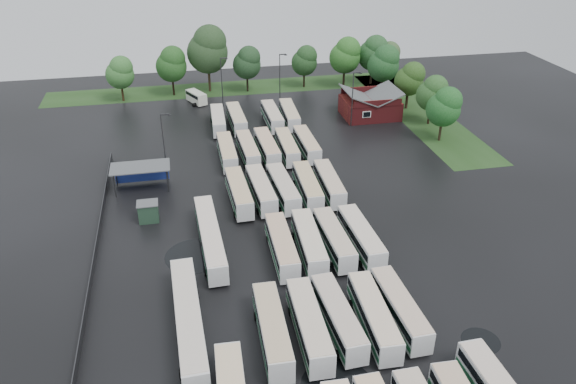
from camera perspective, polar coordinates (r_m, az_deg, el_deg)
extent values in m
plane|color=black|center=(65.10, 0.41, -7.05)|extent=(160.00, 160.00, 0.00)
cube|color=maroon|center=(107.19, 8.31, 8.48)|extent=(10.00, 8.00, 3.40)
cube|color=#4C4F51|center=(105.54, 7.11, 9.74)|extent=(5.07, 8.60, 2.19)
cube|color=#4C4F51|center=(107.19, 9.69, 9.85)|extent=(5.07, 8.60, 2.19)
cube|color=maroon|center=(102.93, 9.12, 8.87)|extent=(9.00, 0.20, 1.20)
cube|color=silver|center=(102.87, 8.00, 7.81)|extent=(1.60, 0.12, 1.20)
cylinder|color=#2D2D30|center=(80.95, -17.21, 0.59)|extent=(0.16, 0.16, 3.40)
cylinder|color=#2D2D30|center=(80.41, -12.13, 1.09)|extent=(0.16, 0.16, 3.40)
cylinder|color=#2D2D30|center=(83.80, -17.07, 1.59)|extent=(0.16, 0.16, 3.40)
cylinder|color=#2D2D30|center=(83.28, -12.17, 2.08)|extent=(0.16, 0.16, 3.40)
cube|color=#4C4F51|center=(81.25, -14.81, 2.48)|extent=(8.20, 4.20, 0.15)
cube|color=navy|center=(83.77, -14.62, 1.87)|extent=(7.60, 0.08, 2.60)
cube|color=#1D3826|center=(74.23, -14.00, -1.99)|extent=(2.50, 2.00, 2.50)
cube|color=#4C4F51|center=(73.59, -14.12, -1.11)|extent=(2.70, 2.20, 0.12)
cube|color=#1F3E16|center=(123.28, -5.05, 10.50)|extent=(80.00, 10.00, 0.01)
cube|color=#1F3E16|center=(111.44, 13.15, 7.88)|extent=(10.00, 50.00, 0.01)
cube|color=#2D2D30|center=(71.30, -18.79, -4.72)|extent=(0.10, 50.00, 1.20)
cube|color=silver|center=(53.72, -1.61, -13.81)|extent=(2.62, 11.19, 2.55)
cube|color=black|center=(53.38, -1.62, -13.41)|extent=(2.67, 10.75, 0.82)
cube|color=#0E4125|center=(54.10, -1.60, -14.25)|extent=(2.66, 10.97, 0.56)
cube|color=#CCB18A|center=(52.84, -1.63, -12.75)|extent=(2.52, 10.86, 0.11)
cylinder|color=black|center=(52.09, -0.86, -17.44)|extent=(2.37, 0.89, 0.89)
cylinder|color=black|center=(57.20, -2.25, -12.40)|extent=(2.37, 0.89, 0.89)
cube|color=silver|center=(54.23, 2.13, -13.32)|extent=(2.56, 11.25, 2.57)
cube|color=black|center=(53.89, 2.14, -12.92)|extent=(2.60, 10.80, 0.82)
cube|color=#1A4C2B|center=(54.61, 2.12, -13.77)|extent=(2.60, 11.03, 0.57)
cube|color=beige|center=(53.35, 2.16, -12.26)|extent=(2.46, 10.91, 0.11)
cylinder|color=black|center=(52.61, 3.06, -16.91)|extent=(2.38, 0.90, 0.90)
cylinder|color=black|center=(57.70, 1.26, -11.95)|extent=(2.38, 0.90, 0.90)
cube|color=silver|center=(55.29, 5.09, -12.54)|extent=(2.81, 10.93, 2.48)
cube|color=black|center=(54.97, 5.11, -12.15)|extent=(2.84, 10.50, 0.79)
cube|color=#154D2D|center=(55.65, 5.07, -12.97)|extent=(2.85, 10.72, 0.55)
cube|color=beige|center=(54.46, 5.15, -11.52)|extent=(2.71, 10.60, 0.11)
cylinder|color=black|center=(53.71, 6.10, -15.90)|extent=(2.30, 0.87, 0.87)
cylinder|color=black|center=(58.61, 4.08, -11.30)|extent=(2.30, 0.87, 0.87)
cube|color=silver|center=(55.78, 8.69, -12.35)|extent=(2.68, 11.04, 2.51)
cube|color=black|center=(55.46, 8.73, -11.95)|extent=(2.72, 10.60, 0.80)
cube|color=#0D4323|center=(56.14, 8.65, -12.77)|extent=(2.72, 10.82, 0.55)
cube|color=beige|center=(54.95, 8.79, -11.32)|extent=(2.57, 10.71, 0.11)
cylinder|color=black|center=(54.24, 9.86, -15.69)|extent=(2.33, 0.88, 0.88)
cylinder|color=black|center=(59.08, 7.46, -11.12)|extent=(2.33, 0.88, 0.88)
cube|color=silver|center=(57.15, 11.27, -11.51)|extent=(2.49, 10.73, 2.45)
cube|color=black|center=(56.84, 11.32, -11.13)|extent=(2.53, 10.31, 0.78)
cube|color=#0E4823|center=(57.49, 11.22, -11.92)|extent=(2.53, 10.52, 0.54)
cube|color=beige|center=(56.35, 11.39, -10.52)|extent=(2.39, 10.41, 0.11)
cylinder|color=black|center=(55.64, 12.48, -14.65)|extent=(2.27, 0.85, 0.85)
cylinder|color=black|center=(60.33, 9.95, -10.39)|extent=(2.27, 0.85, 0.85)
cube|color=silver|center=(64.68, -0.65, -5.52)|extent=(2.49, 11.04, 2.52)
cube|color=black|center=(64.40, -0.65, -5.14)|extent=(2.53, 10.60, 0.81)
cube|color=#0B4721|center=(64.99, -0.65, -5.92)|extent=(2.53, 10.82, 0.55)
cube|color=#D5AF8B|center=(63.96, -0.66, -4.55)|extent=(2.39, 10.70, 0.11)
cylinder|color=black|center=(62.60, -0.02, -8.24)|extent=(2.34, 0.88, 0.88)
cylinder|color=black|center=(68.26, -1.22, -4.77)|extent=(2.34, 0.88, 0.88)
cube|color=silver|center=(65.25, 2.14, -5.16)|extent=(2.86, 11.34, 2.58)
cube|color=black|center=(64.97, 2.15, -4.78)|extent=(2.89, 10.89, 0.82)
cube|color=#195330|center=(65.57, 2.13, -5.57)|extent=(2.89, 11.12, 0.57)
cube|color=beige|center=(64.52, 2.16, -4.17)|extent=(2.75, 11.00, 0.11)
cylinder|color=black|center=(63.14, 2.89, -7.90)|extent=(2.39, 0.90, 0.90)
cylinder|color=black|center=(68.88, 1.42, -4.43)|extent=(2.39, 0.90, 0.90)
cube|color=silver|center=(66.18, 4.67, -4.79)|extent=(2.51, 10.83, 2.47)
cube|color=black|center=(65.91, 4.69, -4.43)|extent=(2.56, 10.40, 0.79)
cube|color=#154027|center=(66.48, 4.65, -5.18)|extent=(2.55, 10.62, 0.54)
cube|color=beige|center=(65.49, 4.71, -3.85)|extent=(2.42, 10.51, 0.11)
cylinder|color=black|center=(64.17, 5.47, -7.36)|extent=(2.29, 0.86, 0.86)
cylinder|color=black|center=(69.63, 3.86, -4.11)|extent=(2.29, 0.86, 0.86)
cube|color=silver|center=(66.83, 7.40, -4.54)|extent=(2.64, 11.16, 2.54)
cube|color=black|center=(66.55, 7.43, -4.17)|extent=(2.68, 10.72, 0.81)
cube|color=#1C4A2C|center=(67.13, 7.37, -4.94)|extent=(2.68, 10.94, 0.56)
cube|color=beige|center=(66.12, 7.47, -3.58)|extent=(2.53, 10.83, 0.11)
cylinder|color=black|center=(64.79, 8.32, -7.15)|extent=(2.36, 0.89, 0.89)
cylinder|color=black|center=(70.33, 6.44, -3.87)|extent=(2.36, 0.89, 0.89)
cube|color=silver|center=(75.95, -5.02, -0.07)|extent=(2.65, 11.11, 2.53)
cube|color=black|center=(75.71, -5.04, 0.27)|extent=(2.69, 10.67, 0.81)
cube|color=#0A401F|center=(76.21, -5.00, -0.44)|extent=(2.69, 10.89, 0.56)
cube|color=#DAB889|center=(75.33, -5.06, 0.81)|extent=(2.55, 10.77, 0.11)
cylinder|color=black|center=(73.51, -4.63, -2.22)|extent=(2.35, 0.88, 0.88)
cylinder|color=black|center=(79.64, -5.30, 0.32)|extent=(2.35, 0.88, 0.88)
cube|color=silver|center=(76.48, -2.75, 0.23)|extent=(2.77, 11.10, 2.52)
cube|color=black|center=(76.25, -2.76, 0.56)|extent=(2.80, 10.66, 0.81)
cube|color=#184D2C|center=(76.75, -2.74, -0.14)|extent=(2.81, 10.88, 0.56)
cube|color=beige|center=(75.88, -2.77, 1.10)|extent=(2.66, 10.77, 0.11)
cylinder|color=black|center=(74.06, -2.29, -1.89)|extent=(2.34, 0.88, 0.88)
cylinder|color=black|center=(80.16, -3.13, 0.60)|extent=(2.34, 0.88, 0.88)
cube|color=silver|center=(76.72, -0.51, 0.36)|extent=(2.83, 11.15, 2.53)
cube|color=black|center=(76.48, -0.51, 0.70)|extent=(2.86, 10.71, 0.81)
cube|color=#0D4D2A|center=(76.99, -0.51, 0.00)|extent=(2.86, 10.93, 0.56)
cube|color=beige|center=(76.11, -0.52, 1.24)|extent=(2.72, 10.82, 0.11)
cylinder|color=black|center=(74.31, 0.02, -1.76)|extent=(2.35, 0.88, 0.88)
cylinder|color=black|center=(80.38, -1.00, 0.73)|extent=(2.35, 0.88, 0.88)
cube|color=silver|center=(77.39, 2.00, 0.60)|extent=(2.62, 11.04, 2.51)
cube|color=black|center=(77.15, 2.01, 0.93)|extent=(2.67, 10.60, 0.80)
cube|color=#17512F|center=(77.65, 1.99, 0.24)|extent=(2.66, 10.82, 0.55)
cube|color=#D5B885|center=(76.79, 2.02, 1.46)|extent=(2.52, 10.70, 0.11)
cylinder|color=black|center=(75.02, 2.61, -1.48)|extent=(2.33, 0.88, 0.88)
cylinder|color=black|center=(80.99, 1.41, 0.95)|extent=(2.33, 0.88, 0.88)
cube|color=silver|center=(78.27, 4.21, 0.85)|extent=(2.58, 10.84, 2.47)
cube|color=black|center=(78.04, 4.22, 1.17)|extent=(2.62, 10.42, 0.79)
cube|color=#124223|center=(78.52, 4.19, 0.50)|extent=(2.62, 10.63, 0.54)
cube|color=beige|center=(77.69, 4.24, 1.69)|extent=(2.48, 10.52, 0.11)
cylinder|color=black|center=(75.96, 4.86, -1.16)|extent=(2.29, 0.86, 0.86)
cylinder|color=black|center=(81.78, 3.54, 1.18)|extent=(2.29, 0.86, 0.86)
cube|color=silver|center=(88.16, -6.22, 4.06)|extent=(2.24, 10.76, 2.47)
cube|color=black|center=(87.96, -6.23, 4.35)|extent=(2.30, 10.33, 0.79)
cube|color=#1F4E30|center=(88.38, -6.20, 3.74)|extent=(2.29, 10.55, 0.54)
cube|color=beige|center=(87.64, -6.26, 4.82)|extent=(2.15, 10.44, 0.11)
cylinder|color=black|center=(85.57, -5.92, 2.38)|extent=(2.29, 0.86, 0.86)
cylinder|color=black|center=(91.79, -6.41, 4.23)|extent=(2.29, 0.86, 0.86)
cube|color=silver|center=(88.74, -4.10, 4.32)|extent=(2.53, 10.68, 2.43)
cube|color=black|center=(88.55, -4.11, 4.60)|extent=(2.57, 10.26, 0.78)
cube|color=#0B4422|center=(88.96, -4.09, 4.00)|extent=(2.57, 10.47, 0.54)
cube|color=beige|center=(88.24, -4.13, 5.06)|extent=(2.44, 10.36, 0.11)
cylinder|color=black|center=(86.20, -3.75, 2.67)|extent=(2.26, 0.85, 0.85)
cylinder|color=black|center=(92.32, -4.37, 4.47)|extent=(2.26, 0.85, 0.85)
cube|color=silver|center=(89.23, -2.15, 4.55)|extent=(2.61, 11.08, 2.52)
cube|color=black|center=(89.03, -2.15, 4.85)|extent=(2.65, 10.64, 0.81)
cube|color=#0C4621|center=(89.46, -2.14, 4.23)|extent=(2.65, 10.86, 0.56)
cube|color=#DCB18C|center=(88.71, -2.16, 5.33)|extent=(2.51, 10.74, 0.11)
cylinder|color=black|center=(86.60, -1.74, 2.87)|extent=(2.34, 0.88, 0.88)
cylinder|color=black|center=(92.93, -2.50, 4.70)|extent=(2.34, 0.88, 0.88)
cube|color=silver|center=(89.44, -0.10, 4.59)|extent=(2.38, 10.67, 2.44)
cube|color=black|center=(89.25, -0.10, 4.88)|extent=(2.43, 10.25, 0.78)
cube|color=#0C4B25|center=(89.66, -0.10, 4.28)|extent=(2.42, 10.46, 0.54)
cube|color=beige|center=(88.94, -0.10, 5.34)|extent=(2.29, 10.35, 0.11)
cylinder|color=black|center=(86.93, 0.35, 2.97)|extent=(2.26, 0.85, 0.85)
cylinder|color=black|center=(92.99, -0.52, 4.74)|extent=(2.26, 0.85, 0.85)
cube|color=silver|center=(90.41, 1.91, 4.85)|extent=(2.29, 10.71, 2.45)
cube|color=black|center=(90.21, 1.92, 5.14)|extent=(2.34, 10.28, 0.78)
cube|color=#144329|center=(90.62, 1.91, 4.54)|extent=(2.34, 10.50, 0.54)
cube|color=beige|center=(89.90, 1.92, 5.60)|extent=(2.20, 10.39, 0.11)
cylinder|color=black|center=(87.89, 2.41, 3.24)|extent=(2.27, 0.86, 0.86)
cylinder|color=black|center=(93.95, 1.42, 4.99)|extent=(2.27, 0.86, 0.86)
cube|color=silver|center=(100.96, -7.11, 7.23)|extent=(2.67, 10.70, 2.43)
cube|color=black|center=(100.79, -7.13, 7.49)|extent=(2.71, 10.28, 0.78)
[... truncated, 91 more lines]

